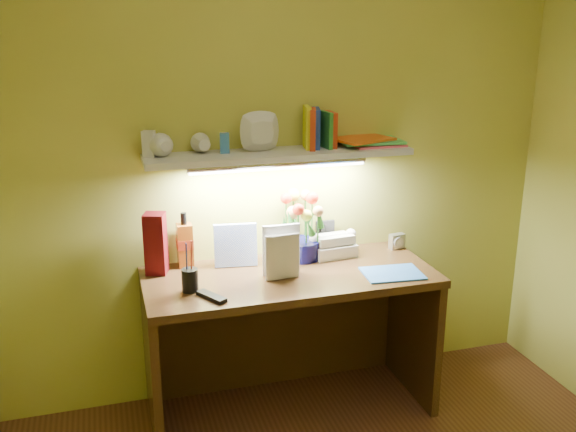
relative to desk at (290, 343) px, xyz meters
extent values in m
cube|color=#311D0D|center=(0.00, 0.00, 0.00)|extent=(1.40, 0.60, 0.75)
cube|color=#B9BABD|center=(0.65, 0.18, 0.42)|extent=(0.09, 0.05, 0.08)
cube|color=#52090D|center=(-0.61, 0.19, 0.52)|extent=(0.12, 0.12, 0.30)
cylinder|color=black|center=(-0.49, -0.07, 0.46)|extent=(0.09, 0.09, 0.18)
cube|color=black|center=(-0.41, -0.18, 0.38)|extent=(0.12, 0.16, 0.02)
cube|color=#3573BF|center=(0.47, -0.15, 0.38)|extent=(0.30, 0.23, 0.01)
imported|color=beige|center=(-0.14, -0.06, 0.49)|extent=(0.16, 0.02, 0.22)
imported|color=silver|center=(-0.13, 0.00, 0.50)|extent=(0.18, 0.02, 0.25)
cube|color=silver|center=(0.00, 0.18, 0.93)|extent=(1.30, 0.25, 0.03)
imported|color=silver|center=(-0.54, 0.16, 0.98)|extent=(0.14, 0.14, 0.09)
imported|color=silver|center=(-0.36, 0.18, 0.98)|extent=(0.10, 0.10, 0.09)
imported|color=silver|center=(-0.09, 0.16, 0.96)|extent=(0.21, 0.21, 0.05)
cube|color=silver|center=(-0.61, 0.22, 1.00)|extent=(0.07, 0.06, 0.12)
cube|color=#3573BF|center=(-0.26, 0.21, 0.99)|extent=(0.05, 0.04, 0.10)
cube|color=#B13113|center=(0.17, 0.18, 1.04)|extent=(0.07, 0.14, 0.20)
cube|color=yellow|center=(0.15, 0.21, 1.04)|extent=(0.04, 0.13, 0.21)
cube|color=#1C3795|center=(0.20, 0.21, 1.04)|extent=(0.07, 0.14, 0.19)
cube|color=#2A792D|center=(0.24, 0.19, 1.03)|extent=(0.03, 0.12, 0.18)
cube|color=#B13113|center=(0.27, 0.21, 1.03)|extent=(0.03, 0.13, 0.18)
cube|color=#FB5778|center=(0.51, 0.19, 0.95)|extent=(0.26, 0.19, 0.01)
cube|color=#48BD63|center=(0.48, 0.22, 0.96)|extent=(0.32, 0.24, 0.01)
cube|color=#D75C17|center=(0.44, 0.20, 0.97)|extent=(0.33, 0.29, 0.01)
camera|label=1|loc=(-0.82, -2.75, 1.54)|focal=40.00mm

